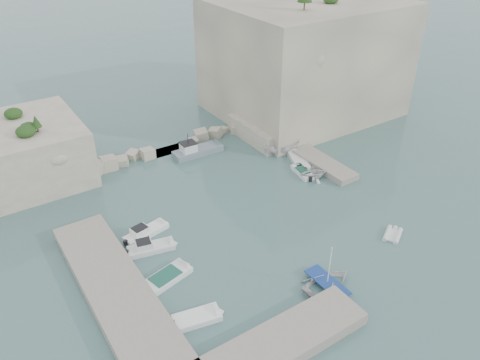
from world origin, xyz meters
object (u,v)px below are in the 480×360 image
motorboat_e (197,320)px  inflatable_dinghy (392,236)px  tender_east_d (281,154)px  tender_east_a (313,178)px  tender_east_c (299,162)px  motorboat_a (147,234)px  work_boat (198,154)px  tender_east_b (302,174)px  motorboat_c (166,280)px  rowboat (327,286)px  motorboat_b (152,250)px

motorboat_e → inflatable_dinghy: 22.29m
inflatable_dinghy → tender_east_d: tender_east_d is taller
tender_east_a → tender_east_c: size_ratio=0.64×
motorboat_a → tender_east_d: tender_east_d is taller
tender_east_d → work_boat: 11.29m
motorboat_a → tender_east_b: 21.35m
inflatable_dinghy → tender_east_d: (1.35, 20.52, 0.00)m
motorboat_a → work_boat: 17.99m
inflatable_dinghy → tender_east_a: (0.78, 13.26, 0.00)m
inflatable_dinghy → tender_east_a: tender_east_a is taller
motorboat_c → rowboat: 14.64m
motorboat_a → tender_east_c: (22.88, 3.12, 0.00)m
motorboat_e → work_boat: (14.12, 25.34, 0.00)m
inflatable_dinghy → tender_east_b: size_ratio=0.70×
motorboat_c → tender_east_b: size_ratio=1.35×
motorboat_a → motorboat_e: motorboat_a is taller
inflatable_dinghy → tender_east_a: 13.28m
tender_east_b → work_boat: 14.56m
motorboat_a → tender_east_b: motorboat_a is taller
tender_east_a → tender_east_b: tender_east_a is taller
rowboat → work_boat: work_boat is taller
inflatable_dinghy → tender_east_d: bearing=57.2°
tender_east_b → tender_east_c: bearing=-20.9°
motorboat_e → inflatable_dinghy: (22.25, -1.31, 0.00)m
inflatable_dinghy → work_boat: 27.87m
motorboat_b → motorboat_e: (-0.54, -10.32, 0.00)m
tender_east_b → work_boat: (-8.36, 11.92, 0.00)m
motorboat_a → tender_east_b: (21.34, 0.53, 0.00)m
tender_east_c → work_boat: 13.60m
motorboat_b → motorboat_e: motorboat_b is taller
motorboat_b → tender_east_c: motorboat_b is taller
inflatable_dinghy → tender_east_c: size_ratio=0.52×
rowboat → inflatable_dinghy: rowboat is taller
motorboat_e → rowboat: size_ratio=0.87×
motorboat_b → motorboat_c: motorboat_b is taller
inflatable_dinghy → tender_east_a: size_ratio=0.82×
inflatable_dinghy → tender_east_b: bearing=60.0°
work_boat → tender_east_c: bearing=-42.3°
motorboat_b → tender_east_a: size_ratio=1.45×
motorboat_b → tender_east_c: bearing=26.0°
motorboat_b → motorboat_a: bearing=89.2°
rowboat → inflatable_dinghy: 10.69m
motorboat_a → tender_east_a: 21.91m
motorboat_b → inflatable_dinghy: 24.63m
tender_east_a → tender_east_c: tender_east_a is taller
tender_east_c → tender_east_d: size_ratio=1.06×
motorboat_b → inflatable_dinghy: bearing=-15.8°
motorboat_b → rowboat: bearing=-37.7°
rowboat → tender_east_d: bearing=-28.7°
motorboat_b → tender_east_b: size_ratio=1.24×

